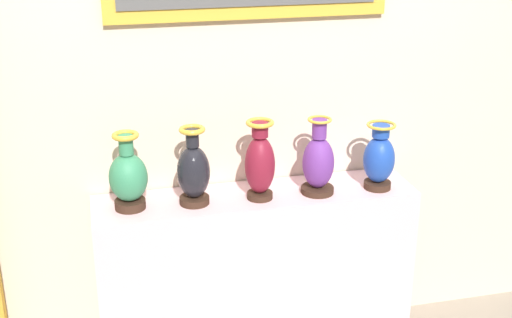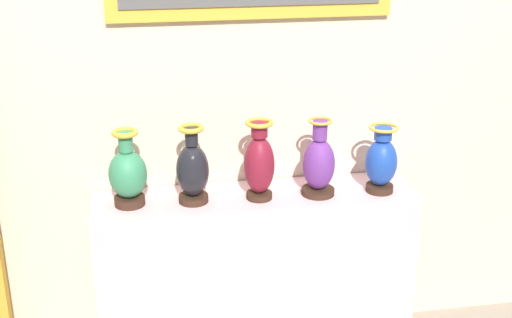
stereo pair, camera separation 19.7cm
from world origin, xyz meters
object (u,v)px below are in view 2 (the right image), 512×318
object	(u,v)px
vase_jade	(128,174)
vase_onyx	(193,170)
vase_violet	(319,164)
vase_burgundy	(259,163)
vase_sapphire	(381,161)

from	to	relation	value
vase_jade	vase_onyx	xyz separation A→B (m)	(0.29, -0.02, 0.01)
vase_onyx	vase_violet	bearing A→B (deg)	-1.62
vase_jade	vase_onyx	world-z (taller)	vase_onyx
vase_burgundy	vase_sapphire	world-z (taller)	vase_burgundy
vase_onyx	vase_sapphire	xyz separation A→B (m)	(0.90, -0.03, -0.01)
vase_burgundy	vase_sapphire	size ratio (longest dim) A/B	1.16
vase_jade	vase_violet	bearing A→B (deg)	-2.17
vase_jade	vase_burgundy	xyz separation A→B (m)	(0.60, -0.03, 0.02)
vase_burgundy	vase_sapphire	distance (m)	0.59
vase_onyx	vase_burgundy	distance (m)	0.31
vase_sapphire	vase_burgundy	bearing A→B (deg)	178.04
vase_violet	vase_jade	bearing A→B (deg)	177.83
vase_jade	vase_burgundy	bearing A→B (deg)	-2.99
vase_jade	vase_sapphire	size ratio (longest dim) A/B	1.10
vase_jade	vase_sapphire	distance (m)	1.19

